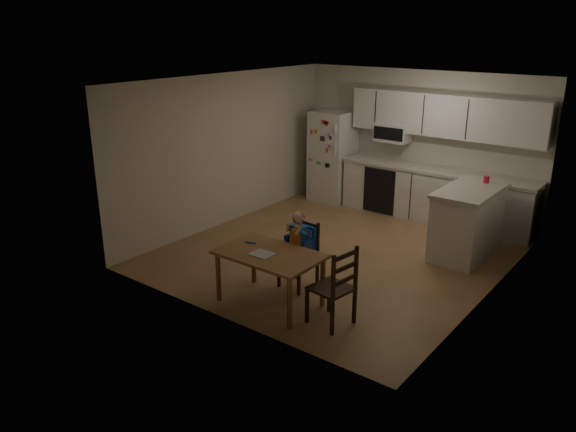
% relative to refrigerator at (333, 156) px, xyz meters
% --- Properties ---
extents(room, '(4.52, 5.01, 2.51)m').
position_rel_refrigerator_xyz_m(room, '(1.55, -1.67, 0.40)').
color(room, olive).
rests_on(room, ground).
extents(refrigerator, '(0.72, 0.70, 1.70)m').
position_rel_refrigerator_xyz_m(refrigerator, '(0.00, 0.00, 0.00)').
color(refrigerator, silver).
rests_on(refrigerator, ground).
extents(kitchen_run, '(3.37, 0.62, 2.15)m').
position_rel_refrigerator_xyz_m(kitchen_run, '(2.05, 0.09, 0.03)').
color(kitchen_run, silver).
rests_on(kitchen_run, ground).
extents(kitchen_island, '(0.72, 1.37, 1.01)m').
position_rel_refrigerator_xyz_m(kitchen_island, '(3.07, -1.09, -0.34)').
color(kitchen_island, silver).
rests_on(kitchen_island, ground).
extents(red_cup, '(0.08, 0.08, 0.10)m').
position_rel_refrigerator_xyz_m(red_cup, '(3.14, -0.66, 0.21)').
color(red_cup, red).
rests_on(red_cup, kitchen_island).
extents(dining_table, '(1.24, 0.80, 0.66)m').
position_rel_refrigerator_xyz_m(dining_table, '(1.77, -4.04, -0.28)').
color(dining_table, brown).
rests_on(dining_table, ground).
extents(napkin, '(0.26, 0.22, 0.01)m').
position_rel_refrigerator_xyz_m(napkin, '(1.73, -4.12, -0.18)').
color(napkin, silver).
rests_on(napkin, dining_table).
extents(toddler_spoon, '(0.12, 0.06, 0.02)m').
position_rel_refrigerator_xyz_m(toddler_spoon, '(1.37, -3.95, -0.18)').
color(toddler_spoon, '#123FA9').
rests_on(toddler_spoon, dining_table).
extents(chair_booster, '(0.43, 0.43, 1.03)m').
position_rel_refrigerator_xyz_m(chair_booster, '(1.77, -3.42, -0.23)').
color(chair_booster, black).
rests_on(chair_booster, ground).
extents(chair_side, '(0.48, 0.48, 0.95)m').
position_rel_refrigerator_xyz_m(chair_side, '(2.71, -4.00, -0.31)').
color(chair_side, black).
rests_on(chair_side, ground).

